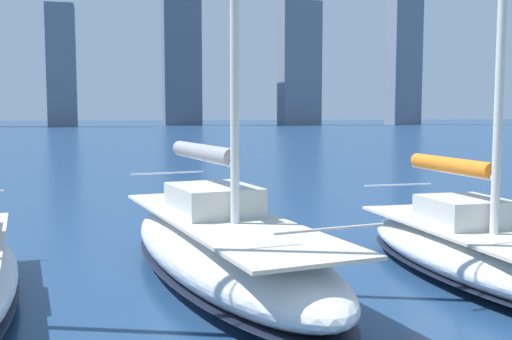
# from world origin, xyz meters

# --- Properties ---
(city_skyline) EXTENTS (174.04, 21.73, 53.43)m
(city_skyline) POSITION_xyz_m (-4.64, -162.52, 21.73)
(city_skyline) COLOR slate
(city_skyline) RESTS_ON ground
(sailboat_orange) EXTENTS (2.44, 7.26, 10.07)m
(sailboat_orange) POSITION_xyz_m (-4.30, -6.20, 0.60)
(sailboat_orange) COLOR silver
(sailboat_orange) RESTS_ON ground
(sailboat_grey) EXTENTS (3.86, 8.98, 11.55)m
(sailboat_grey) POSITION_xyz_m (0.61, -7.01, 0.73)
(sailboat_grey) COLOR white
(sailboat_grey) RESTS_ON ground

